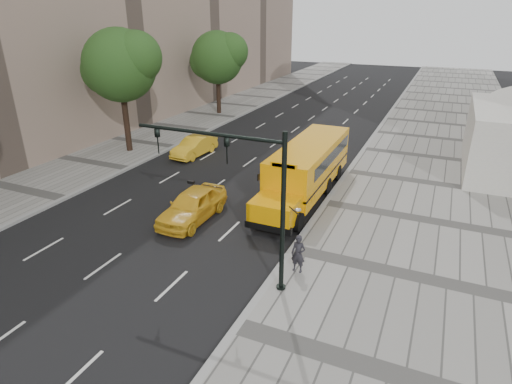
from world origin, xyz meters
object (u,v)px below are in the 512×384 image
at_px(traffic_signal, 247,189).
at_px(pedestrian, 298,254).
at_px(tree_b, 121,65).
at_px(taxi_near, 192,205).
at_px(tree_c, 218,57).
at_px(taxi_far, 194,147).
at_px(school_bus, 308,165).

bearing_deg(traffic_signal, pedestrian, 40.76).
relative_size(tree_b, taxi_near, 1.90).
height_order(tree_c, taxi_near, tree_c).
bearing_deg(taxi_far, traffic_signal, -47.61).
xyz_separation_m(tree_c, taxi_far, (4.98, -13.15, -5.08)).
xyz_separation_m(pedestrian, traffic_signal, (-1.61, -1.39, 3.12)).
height_order(taxi_near, traffic_signal, traffic_signal).
bearing_deg(taxi_far, taxi_near, -55.25).
bearing_deg(taxi_near, school_bus, 53.59).
xyz_separation_m(tree_b, school_bus, (14.90, -2.12, -4.76)).
distance_m(tree_c, taxi_near, 25.30).
distance_m(school_bus, taxi_near, 7.36).
height_order(school_bus, pedestrian, school_bus).
bearing_deg(taxi_near, tree_b, 142.77).
height_order(taxi_near, pedestrian, pedestrian).
relative_size(tree_b, tree_c, 1.09).
relative_size(school_bus, traffic_signal, 1.81).
distance_m(tree_c, pedestrian, 30.72).
bearing_deg(traffic_signal, tree_c, 120.59).
bearing_deg(tree_c, tree_b, -90.00).
xyz_separation_m(taxi_near, taxi_far, (-5.60, 9.28, -0.11)).
bearing_deg(school_bus, tree_c, 132.00).
relative_size(tree_c, pedestrian, 5.10).
relative_size(pedestrian, traffic_signal, 0.26).
relative_size(tree_b, traffic_signal, 1.42).
distance_m(taxi_near, pedestrian, 7.11).
relative_size(school_bus, taxi_near, 2.41).
bearing_deg(pedestrian, tree_b, 151.47).
bearing_deg(tree_c, school_bus, -48.00).
height_order(school_bus, taxi_near, school_bus).
distance_m(school_bus, pedestrian, 8.79).
bearing_deg(school_bus, taxi_near, -126.31).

